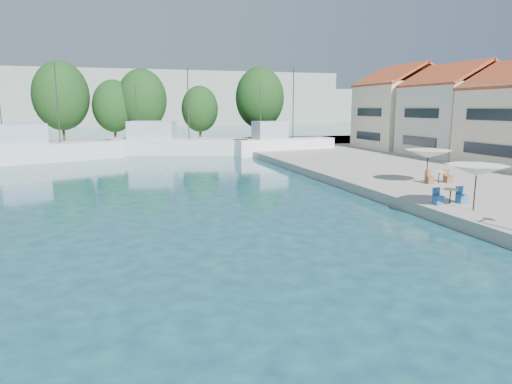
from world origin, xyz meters
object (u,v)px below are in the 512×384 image
object	(u,v)px
trawler_03	(171,145)
umbrella_white	(477,170)
umbrella_cream	(428,154)
trawler_02	(42,151)
trawler_04	(281,145)

from	to	relation	value
trawler_03	umbrella_white	distance (m)	37.92
trawler_03	umbrella_cream	xyz separation A→B (m)	(12.63, -29.47, 1.42)
trawler_02	umbrella_white	bearing A→B (deg)	-77.06
trawler_02	trawler_04	xyz separation A→B (m)	(25.46, -0.26, 0.00)
trawler_03	umbrella_cream	distance (m)	32.09
umbrella_white	umbrella_cream	bearing A→B (deg)	68.57
trawler_03	trawler_04	xyz separation A→B (m)	(12.20, -3.88, 0.00)
trawler_04	umbrella_cream	world-z (taller)	trawler_04
trawler_03	umbrella_white	bearing A→B (deg)	-58.13
umbrella_white	umbrella_cream	size ratio (longest dim) A/B	0.98
trawler_02	umbrella_white	size ratio (longest dim) A/B	5.36
umbrella_cream	trawler_03	bearing A→B (deg)	113.20
trawler_04	umbrella_white	distance (m)	32.83
trawler_02	umbrella_cream	bearing A→B (deg)	-67.01
trawler_03	trawler_04	distance (m)	12.81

